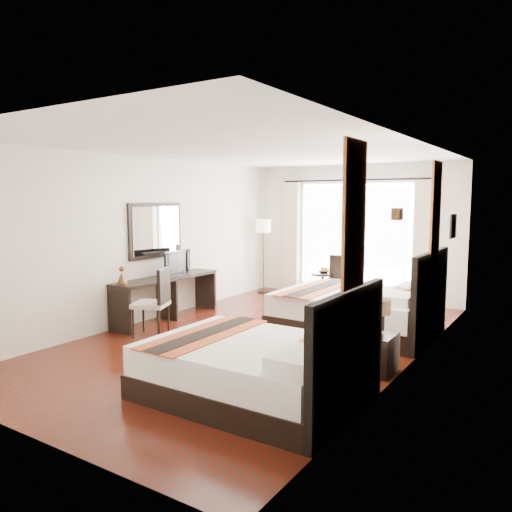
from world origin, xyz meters
The scene contains 29 objects.
floor centered at (0.00, 0.00, -0.01)m, with size 4.50×7.50×0.01m, color #38190A.
ceiling centered at (0.00, 0.00, 2.79)m, with size 4.50×7.50×0.02m, color white.
wall_headboard centered at (2.25, 0.00, 1.40)m, with size 0.01×7.50×2.80m, color silver.
wall_desk centered at (-2.25, 0.00, 1.40)m, with size 0.01×7.50×2.80m, color silver.
wall_window centered at (0.00, 3.75, 1.40)m, with size 4.50×0.01×2.80m, color silver.
wall_entry centered at (0.00, -3.75, 1.40)m, with size 4.50×0.01×2.80m, color silver.
window_glass centered at (0.00, 3.73, 1.30)m, with size 2.40×0.02×2.20m, color white.
sheer_curtain centered at (0.00, 3.67, 1.30)m, with size 2.30×0.02×2.10m, color white.
drape_left centered at (-1.45, 3.63, 1.28)m, with size 0.35×0.14×2.35m, color #BBAA91.
drape_right centered at (1.45, 3.63, 1.28)m, with size 0.35×0.14×2.35m, color #BBAA91.
art_panel_near centered at (2.23, -1.90, 1.95)m, with size 0.03×0.50×1.35m, color maroon.
art_panel_far centered at (2.23, 1.17, 1.95)m, with size 0.03×0.50×1.35m, color maroon.
wall_sconce centered at (2.19, -0.49, 1.92)m, with size 0.10×0.14×0.14m, color #473119.
mirror_frame centered at (-2.22, 0.13, 1.55)m, with size 0.04×1.25×0.95m, color black.
mirror_glass centered at (-2.19, 0.13, 1.55)m, with size 0.01×1.12×0.82m, color white.
bed_near centered at (1.20, -1.90, 0.32)m, with size 2.22×1.73×1.25m.
bed_far centered at (1.13, 1.17, 0.34)m, with size 2.37×1.85×1.34m.
nightstand centered at (2.00, -0.49, 0.24)m, with size 0.40×0.50×0.48m, color black.
table_lamp centered at (2.00, -0.39, 0.76)m, with size 0.24×0.24×0.38m.
vase centered at (2.01, -0.64, 0.56)m, with size 0.12×0.12×0.13m, color black.
console_desk centered at (-1.99, 0.13, 0.38)m, with size 0.50×2.20×0.76m, color black.
television centered at (-1.97, 0.30, 0.98)m, with size 0.77×0.10×0.44m, color black.
bronze_figurine centered at (-1.99, -0.87, 0.88)m, with size 0.17×0.17×0.26m, color #473119, non-canonical shape.
desk_chair centered at (-1.46, -0.76, 0.32)m, with size 0.64×0.64×1.05m.
floor_lamp centered at (-1.91, 3.17, 1.39)m, with size 0.33×0.33×1.64m.
side_table centered at (-0.43, 3.13, 0.28)m, with size 0.49×0.49×0.56m, color black.
fruit_bowl centered at (-0.42, 3.17, 0.59)m, with size 0.24×0.24×0.06m, color #473319.
window_chair centered at (-0.04, 2.99, 0.29)m, with size 0.52×0.52×0.96m.
jute_rug centered at (-0.57, 2.48, 0.01)m, with size 1.20×0.82×0.01m, color tan.
Camera 1 is at (3.94, -6.19, 2.09)m, focal length 35.00 mm.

